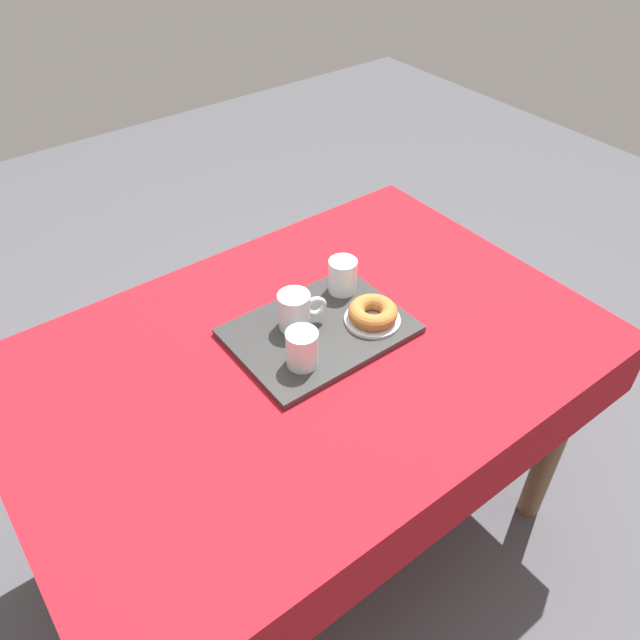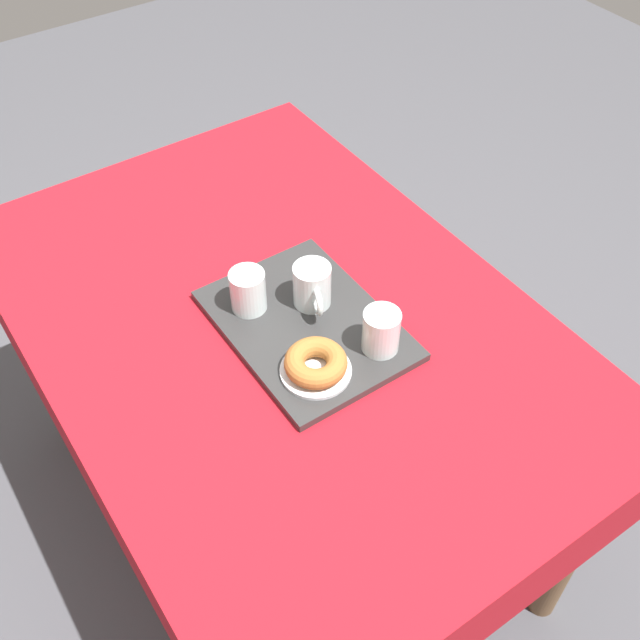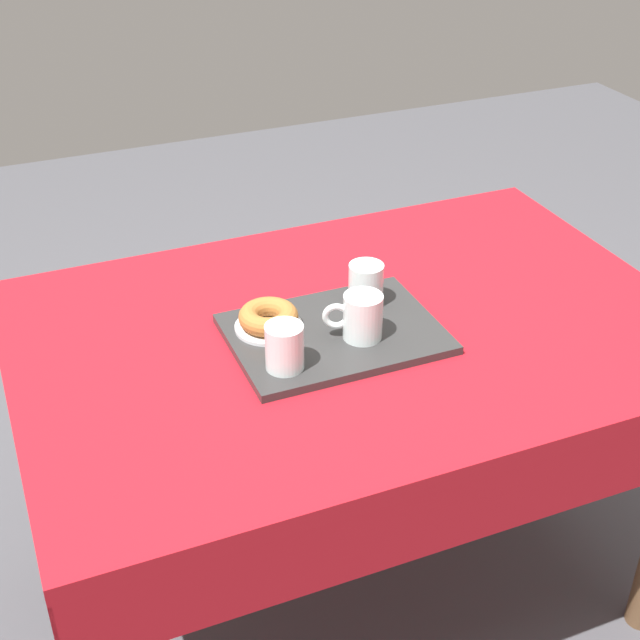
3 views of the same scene
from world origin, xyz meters
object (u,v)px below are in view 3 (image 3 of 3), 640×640
object	(u,v)px
water_glass_far	(366,287)
sugar_donut_left	(268,317)
tea_mug_left	(362,318)
donut_plate_left	(269,327)
serving_tray	(334,334)
water_glass_near	(285,349)
dining_table	(354,366)

from	to	relation	value
water_glass_far	sugar_donut_left	bearing A→B (deg)	-176.07
tea_mug_left	donut_plate_left	bearing A→B (deg)	147.99
serving_tray	water_glass_far	size ratio (longest dim) A/B	4.60
donut_plate_left	sugar_donut_left	distance (m)	0.02
sugar_donut_left	serving_tray	bearing A→B (deg)	-25.71
serving_tray	sugar_donut_left	distance (m)	0.13
water_glass_far	donut_plate_left	world-z (taller)	water_glass_far
donut_plate_left	sugar_donut_left	bearing A→B (deg)	0.00
water_glass_far	sugar_donut_left	size ratio (longest dim) A/B	0.75
water_glass_near	water_glass_far	distance (m)	0.27
donut_plate_left	sugar_donut_left	xyz separation A→B (m)	(0.00, 0.00, 0.02)
tea_mug_left	sugar_donut_left	distance (m)	0.18
dining_table	sugar_donut_left	size ratio (longest dim) A/B	11.50
dining_table	water_glass_near	bearing A→B (deg)	-150.14
water_glass_near	water_glass_far	bearing A→B (deg)	32.93
dining_table	donut_plate_left	world-z (taller)	donut_plate_left
donut_plate_left	dining_table	bearing A→B (deg)	-8.74
dining_table	serving_tray	xyz separation A→B (m)	(-0.06, -0.03, 0.11)
tea_mug_left	donut_plate_left	distance (m)	0.18
serving_tray	sugar_donut_left	size ratio (longest dim) A/B	3.46
dining_table	water_glass_far	xyz separation A→B (m)	(0.04, 0.04, 0.15)
serving_tray	donut_plate_left	xyz separation A→B (m)	(-0.11, 0.05, 0.01)
dining_table	sugar_donut_left	distance (m)	0.22
water_glass_near	tea_mug_left	bearing A→B (deg)	12.85
dining_table	donut_plate_left	bearing A→B (deg)	171.26
tea_mug_left	donut_plate_left	xyz separation A→B (m)	(-0.15, 0.09, -0.04)
water_glass_near	serving_tray	bearing A→B (deg)	30.97
water_glass_far	tea_mug_left	bearing A→B (deg)	-118.58
dining_table	tea_mug_left	world-z (taller)	tea_mug_left
tea_mug_left	water_glass_far	world-z (taller)	tea_mug_left
dining_table	water_glass_far	bearing A→B (deg)	44.40
dining_table	water_glass_near	distance (m)	0.26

